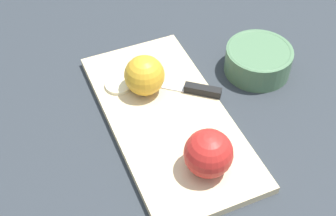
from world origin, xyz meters
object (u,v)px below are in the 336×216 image
object	(u,v)px
apple_half_left	(208,153)
apple_half_right	(146,75)
knife	(196,89)
bowl	(258,59)

from	to	relation	value
apple_half_left	apple_half_right	bearing A→B (deg)	11.32
apple_half_right	knife	world-z (taller)	apple_half_right
apple_half_right	bowl	world-z (taller)	apple_half_right
apple_half_left	bowl	distance (m)	0.28
bowl	apple_half_left	bearing A→B (deg)	121.96
knife	bowl	xyz separation A→B (m)	(-0.00, -0.15, 0.01)
knife	bowl	bearing A→B (deg)	-132.96
apple_half_right	knife	xyz separation A→B (m)	(-0.06, -0.08, -0.03)
apple_half_left	apple_half_right	distance (m)	0.21
apple_half_left	knife	distance (m)	0.18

